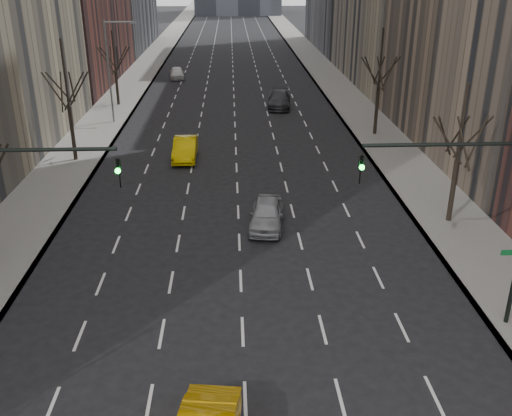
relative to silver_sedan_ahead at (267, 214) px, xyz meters
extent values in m
cube|color=slate|center=(-13.83, 48.06, -0.69)|extent=(4.50, 320.00, 0.15)
cube|color=slate|center=(10.67, 48.06, -0.69)|extent=(4.50, 320.00, 0.15)
cylinder|color=black|center=(-13.58, 12.06, 1.38)|extent=(0.28, 0.28, 3.99)
cylinder|color=black|center=(-13.58, 12.06, 5.75)|extent=(0.16, 0.16, 4.75)
cylinder|color=black|center=(-13.43, 12.91, 4.61)|extent=(0.42, 1.80, 2.52)
cylinder|color=black|center=(-12.77, 12.35, 4.61)|extent=(1.74, 0.72, 2.52)
cylinder|color=black|center=(-12.92, 11.51, 4.61)|extent=(1.46, 1.25, 2.52)
cylinder|color=black|center=(-13.73, 11.21, 4.61)|extent=(0.42, 1.80, 2.52)
cylinder|color=black|center=(-14.39, 11.76, 4.61)|extent=(1.74, 0.72, 2.52)
cylinder|color=black|center=(-14.24, 12.61, 4.61)|extent=(1.46, 1.25, 2.52)
cylinder|color=black|center=(-13.58, 30.06, 1.07)|extent=(0.28, 0.28, 3.36)
cylinder|color=black|center=(-13.58, 30.06, 4.75)|extent=(0.16, 0.16, 4.00)
cylinder|color=black|center=(-13.43, 30.91, 3.98)|extent=(0.42, 1.80, 2.52)
cylinder|color=black|center=(-12.77, 30.35, 3.98)|extent=(1.74, 0.72, 2.52)
cylinder|color=black|center=(-12.92, 29.51, 3.98)|extent=(1.46, 1.25, 2.52)
cylinder|color=black|center=(-13.73, 29.21, 3.98)|extent=(0.42, 1.80, 2.52)
cylinder|color=black|center=(-14.39, 29.76, 3.98)|extent=(1.74, 0.72, 2.52)
cylinder|color=black|center=(-14.24, 30.61, 3.98)|extent=(1.46, 1.25, 2.52)
cylinder|color=black|center=(10.42, 0.06, 1.17)|extent=(0.28, 0.28, 3.57)
cylinder|color=black|center=(10.42, 0.06, 5.08)|extent=(0.16, 0.16, 4.25)
cylinder|color=black|center=(10.57, 0.91, 4.19)|extent=(0.42, 1.80, 2.52)
cylinder|color=black|center=(11.23, 0.35, 4.19)|extent=(1.74, 0.72, 2.52)
cylinder|color=black|center=(11.08, -0.49, 4.19)|extent=(1.46, 1.25, 2.52)
cylinder|color=black|center=(10.27, -0.79, 4.19)|extent=(0.42, 1.80, 2.52)
cylinder|color=black|center=(9.61, -0.24, 4.19)|extent=(1.74, 0.72, 2.52)
cylinder|color=black|center=(9.76, 0.61, 4.19)|extent=(1.46, 1.25, 2.52)
cylinder|color=black|center=(10.42, 18.06, 1.38)|extent=(0.28, 0.28, 3.99)
cylinder|color=black|center=(10.42, 18.06, 5.75)|extent=(0.16, 0.16, 4.75)
cylinder|color=black|center=(10.57, 18.91, 4.61)|extent=(0.42, 1.80, 2.52)
cylinder|color=black|center=(11.23, 18.35, 4.61)|extent=(1.74, 0.72, 2.52)
cylinder|color=black|center=(11.08, 17.51, 4.61)|extent=(1.46, 1.25, 2.52)
cylinder|color=black|center=(10.27, 17.21, 4.61)|extent=(0.42, 1.80, 2.52)
cylinder|color=black|center=(9.61, 17.76, 4.61)|extent=(1.74, 0.72, 2.52)
cylinder|color=black|center=(9.76, 18.61, 4.61)|extent=(1.46, 1.25, 2.52)
cylinder|color=black|center=(-9.13, -9.94, 6.99)|extent=(6.50, 0.14, 0.14)
imported|color=black|center=(-5.88, -9.94, 6.09)|extent=(0.18, 0.22, 1.10)
sphere|color=#0CFF33|center=(-5.88, -10.12, 6.24)|extent=(0.20, 0.20, 0.20)
cylinder|color=black|center=(5.97, -9.94, 6.99)|extent=(6.50, 0.14, 0.14)
imported|color=black|center=(2.72, -9.94, 6.09)|extent=(0.18, 0.22, 1.10)
sphere|color=#0CFF33|center=(2.72, -10.12, 6.24)|extent=(0.20, 0.20, 0.20)
cube|color=#0C5926|center=(8.82, -9.94, 2.59)|extent=(0.70, 0.04, 0.22)
cylinder|color=slate|center=(-12.78, 23.06, 3.89)|extent=(0.16, 0.16, 9.00)
cylinder|color=slate|center=(-11.48, 23.06, 8.19)|extent=(2.60, 0.14, 0.14)
cube|color=slate|center=(-10.28, 23.06, 8.09)|extent=(0.50, 0.22, 0.15)
imported|color=#96989D|center=(0.00, 0.00, 0.00)|extent=(2.37, 4.66, 1.52)
imported|color=#E3BC04|center=(-5.41, 12.29, 0.04)|extent=(1.70, 4.84, 1.59)
imported|color=#2F2F34|center=(3.02, 28.56, 0.04)|extent=(2.78, 5.73, 1.61)
imported|color=silver|center=(-8.76, 44.86, -0.03)|extent=(2.22, 4.48, 1.47)
camera|label=1|loc=(-1.87, -29.07, 12.93)|focal=40.00mm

